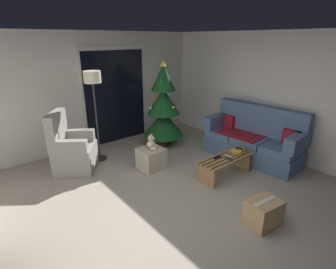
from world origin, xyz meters
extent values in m
plane|color=#9E9384|center=(0.00, 0.00, 0.00)|extent=(7.00, 7.00, 0.00)
cube|color=silver|center=(0.00, 3.06, 1.25)|extent=(5.72, 0.12, 2.50)
cube|color=silver|center=(2.86, 0.00, 1.25)|extent=(0.12, 6.00, 2.50)
cube|color=silver|center=(0.70, 2.99, 1.10)|extent=(1.60, 0.02, 2.20)
cube|color=black|center=(0.70, 2.97, 1.05)|extent=(1.50, 0.02, 2.10)
cube|color=slate|center=(2.25, 0.29, 0.17)|extent=(0.90, 1.95, 0.34)
cube|color=slate|center=(2.28, -0.33, 0.41)|extent=(0.72, 0.65, 0.14)
cube|color=slate|center=(2.23, 0.29, 0.41)|extent=(0.72, 0.65, 0.14)
cube|color=slate|center=(2.18, 0.91, 0.41)|extent=(0.72, 0.65, 0.14)
cube|color=slate|center=(2.55, 0.31, 0.78)|extent=(0.34, 1.91, 0.60)
cube|color=slate|center=(2.31, -0.58, 0.62)|extent=(0.77, 0.26, 0.28)
cube|color=slate|center=(2.19, 1.16, 0.62)|extent=(0.77, 0.26, 0.28)
cube|color=maroon|center=(2.19, 0.54, 0.49)|extent=(0.67, 0.94, 0.02)
cube|color=maroon|center=(2.46, -0.40, 0.62)|extent=(0.14, 0.33, 0.28)
cube|color=maroon|center=(2.36, 1.00, 0.62)|extent=(0.14, 0.33, 0.28)
cube|color=#9E7547|center=(1.29, -0.02, 0.34)|extent=(1.10, 0.05, 0.04)
cube|color=#9E7547|center=(1.29, 0.07, 0.34)|extent=(1.10, 0.05, 0.04)
cube|color=#9E7547|center=(1.29, 0.16, 0.34)|extent=(1.10, 0.05, 0.04)
cube|color=#9E7547|center=(1.29, 0.25, 0.34)|extent=(1.10, 0.05, 0.04)
cube|color=#9E7547|center=(1.29, 0.33, 0.34)|extent=(1.10, 0.05, 0.04)
cube|color=#9E7547|center=(0.80, 0.16, 0.16)|extent=(0.05, 0.36, 0.33)
cube|color=#9E7547|center=(1.78, 0.16, 0.16)|extent=(0.05, 0.36, 0.33)
cube|color=#333338|center=(1.26, 0.07, 0.37)|extent=(0.07, 0.16, 0.02)
cube|color=black|center=(1.16, 0.25, 0.37)|extent=(0.16, 0.04, 0.02)
cube|color=#ADADB2|center=(1.35, 0.16, 0.37)|extent=(0.05, 0.16, 0.02)
cube|color=#B79333|center=(1.63, 0.17, 0.38)|extent=(0.27, 0.24, 0.03)
cube|color=#B79333|center=(1.65, 0.16, 0.42)|extent=(0.23, 0.21, 0.04)
cube|color=black|center=(1.65, 0.15, 0.44)|extent=(0.11, 0.16, 0.01)
cylinder|color=#4C1E19|center=(1.39, 2.06, 0.05)|extent=(0.36, 0.36, 0.10)
cylinder|color=brown|center=(1.39, 2.06, 0.16)|extent=(0.08, 0.08, 0.12)
cone|color=#14471E|center=(1.39, 2.06, 0.51)|extent=(0.93, 0.93, 0.57)
cone|color=#14471E|center=(1.39, 2.06, 1.03)|extent=(0.74, 0.74, 0.57)
cone|color=#14471E|center=(1.39, 2.06, 1.55)|extent=(0.55, 0.55, 0.57)
sphere|color=gold|center=(1.80, 2.15, 0.47)|extent=(0.06, 0.06, 0.06)
sphere|color=#B233A5|center=(1.57, 2.10, 1.39)|extent=(0.06, 0.06, 0.06)
sphere|color=blue|center=(1.04, 2.29, 0.50)|extent=(0.06, 0.06, 0.06)
sphere|color=red|center=(1.60, 2.16, 1.22)|extent=(0.06, 0.06, 0.06)
sphere|color=white|center=(1.25, 2.23, 1.30)|extent=(0.06, 0.06, 0.06)
sphere|color=#1E8C33|center=(1.43, 2.27, 1.29)|extent=(0.06, 0.06, 0.06)
sphere|color=#1E8C33|center=(1.26, 1.96, 1.50)|extent=(0.06, 0.06, 0.06)
sphere|color=red|center=(1.53, 1.72, 0.66)|extent=(0.06, 0.06, 0.06)
sphere|color=blue|center=(1.31, 2.39, 0.82)|extent=(0.06, 0.06, 0.06)
sphere|color=gold|center=(1.43, 1.76, 0.94)|extent=(0.06, 0.06, 0.06)
sphere|color=gold|center=(1.52, 2.31, 1.03)|extent=(0.06, 0.06, 0.06)
sphere|color=white|center=(1.08, 2.13, 0.91)|extent=(0.06, 0.06, 0.06)
sphere|color=red|center=(1.71, 2.03, 0.85)|extent=(0.06, 0.06, 0.06)
sphere|color=blue|center=(1.38, 1.82, 1.19)|extent=(0.06, 0.06, 0.06)
cone|color=#EAD14C|center=(1.39, 2.06, 1.84)|extent=(0.14, 0.14, 0.12)
cube|color=gray|center=(-0.70, 2.07, 0.16)|extent=(0.95, 0.95, 0.31)
cube|color=gray|center=(-0.70, 2.07, 0.40)|extent=(0.95, 0.95, 0.18)
cube|color=gray|center=(-0.92, 2.23, 0.81)|extent=(0.53, 0.64, 0.64)
cube|color=gray|center=(-0.52, 2.28, 0.60)|extent=(0.55, 0.46, 0.22)
cube|color=gray|center=(-0.85, 1.83, 0.60)|extent=(0.55, 0.46, 0.22)
cylinder|color=#2D2D30|center=(-0.15, 2.24, 0.01)|extent=(0.28, 0.28, 0.02)
cylinder|color=#2D2D30|center=(-0.15, 2.24, 0.80)|extent=(0.03, 0.03, 1.55)
cylinder|color=beige|center=(-0.15, 2.24, 1.67)|extent=(0.32, 0.32, 0.22)
cube|color=#B2A893|center=(0.43, 1.24, 0.20)|extent=(0.44, 0.44, 0.40)
cylinder|color=beige|center=(0.51, 1.22, 0.43)|extent=(0.12, 0.13, 0.06)
cylinder|color=beige|center=(0.43, 1.16, 0.43)|extent=(0.12, 0.13, 0.06)
sphere|color=beige|center=(0.43, 1.24, 0.50)|extent=(0.15, 0.15, 0.15)
sphere|color=beige|center=(0.43, 1.24, 0.62)|extent=(0.11, 0.11, 0.11)
sphere|color=#F4E5C1|center=(0.46, 1.20, 0.61)|extent=(0.04, 0.04, 0.04)
sphere|color=beige|center=(0.46, 1.26, 0.67)|extent=(0.04, 0.04, 0.04)
sphere|color=beige|center=(0.40, 1.21, 0.67)|extent=(0.04, 0.04, 0.04)
sphere|color=beige|center=(0.50, 1.27, 0.51)|extent=(0.06, 0.06, 0.06)
sphere|color=beige|center=(0.39, 1.18, 0.51)|extent=(0.06, 0.06, 0.06)
cube|color=tan|center=(0.64, -1.00, 0.18)|extent=(0.48, 0.40, 0.35)
cube|color=beige|center=(0.64, -1.00, 0.35)|extent=(0.40, 0.11, 0.00)
camera|label=1|loc=(-2.17, -2.43, 2.35)|focal=27.91mm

